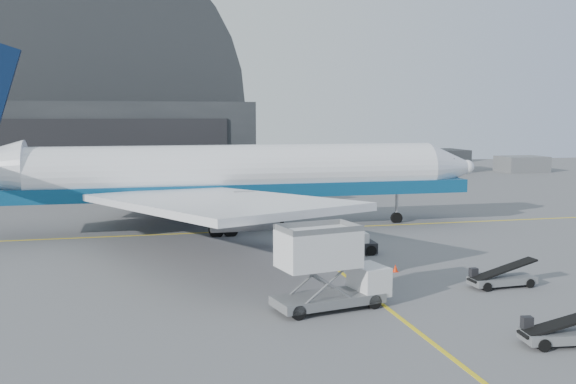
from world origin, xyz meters
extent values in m
plane|color=#565659|center=(0.00, 0.00, 0.00)|extent=(200.00, 200.00, 0.00)
cube|color=yellow|center=(0.00, 20.00, 0.01)|extent=(80.00, 0.25, 0.02)
cube|color=yellow|center=(0.00, -2.00, 0.01)|extent=(0.25, 40.00, 0.02)
cube|color=black|center=(-22.00, 65.00, 6.00)|extent=(50.00, 28.00, 12.00)
cube|color=black|center=(-22.00, 50.90, 5.00)|extent=(42.00, 0.40, 9.50)
cube|color=black|center=(38.00, 72.00, 0.00)|extent=(14.00, 8.00, 4.00)
cube|color=slate|center=(55.00, 68.00, 0.00)|extent=(8.00, 6.00, 2.80)
cylinder|color=white|center=(-3.86, 21.14, 5.20)|extent=(35.98, 4.80, 4.80)
cone|color=white|center=(16.33, 21.14, 5.20)|extent=(4.40, 4.80, 4.80)
sphere|color=white|center=(18.33, 21.14, 5.20)|extent=(1.40, 1.40, 1.40)
cube|color=black|center=(15.14, 21.14, 5.80)|extent=(2.60, 2.20, 0.70)
cube|color=navy|center=(-3.86, 21.14, 3.65)|extent=(41.98, 4.85, 1.20)
cube|color=white|center=(-7.85, 9.15, 4.20)|extent=(18.43, 24.51, 1.46)
cube|color=white|center=(-7.85, 33.14, 4.20)|extent=(18.43, 24.51, 1.46)
cylinder|color=gray|center=(-4.86, 13.15, 2.60)|extent=(5.20, 2.70, 2.70)
cylinder|color=gray|center=(-4.86, 29.14, 2.60)|extent=(5.20, 2.70, 2.70)
cylinder|color=#A5A5AA|center=(11.14, 21.14, 1.40)|extent=(0.28, 0.28, 2.80)
cylinder|color=black|center=(11.14, 21.14, 0.45)|extent=(1.10, 0.35, 1.10)
cylinder|color=black|center=(-5.86, 17.95, 0.55)|extent=(1.30, 0.45, 1.30)
cylinder|color=black|center=(-5.86, 24.34, 0.55)|extent=(1.30, 0.45, 1.30)
cube|color=slate|center=(-3.11, -3.66, 0.53)|extent=(6.18, 3.48, 0.49)
cube|color=silver|center=(-0.64, -3.14, 1.31)|extent=(1.98, 2.51, 1.55)
cube|color=black|center=(0.07, -2.99, 1.55)|extent=(0.46, 1.82, 0.87)
cube|color=silver|center=(-3.68, -3.78, 3.30)|extent=(4.49, 3.21, 1.94)
cylinder|color=black|center=(-0.71, -4.20, 0.39)|extent=(0.82, 0.44, 0.78)
cylinder|color=black|center=(-1.13, -2.20, 0.39)|extent=(0.82, 0.44, 0.78)
cylinder|color=black|center=(-5.09, -5.11, 0.39)|extent=(0.82, 0.44, 0.78)
cylinder|color=black|center=(-5.51, -3.12, 0.39)|extent=(0.82, 0.44, 0.78)
cube|color=black|center=(2.52, 9.08, 0.48)|extent=(3.57, 2.07, 0.78)
cube|color=silver|center=(3.05, 9.05, 1.18)|extent=(1.29, 1.62, 0.78)
cylinder|color=black|center=(3.70, 8.15, 0.35)|extent=(0.80, 0.34, 0.78)
cylinder|color=black|center=(3.78, 9.89, 0.35)|extent=(0.80, 0.34, 0.78)
cylinder|color=black|center=(1.27, 8.26, 0.35)|extent=(0.80, 0.34, 0.78)
cylinder|color=black|center=(1.34, 10.00, 0.35)|extent=(0.80, 0.34, 0.78)
cube|color=slate|center=(5.83, -11.24, 0.43)|extent=(4.34, 1.88, 0.43)
cube|color=black|center=(5.83, -11.24, 1.10)|extent=(4.56, 1.43, 1.22)
cube|color=black|center=(4.17, -10.53, 0.91)|extent=(0.52, 0.43, 0.57)
cylinder|color=black|center=(4.23, -11.74, 0.29)|extent=(0.60, 0.30, 0.57)
cylinder|color=black|center=(4.38, -10.41, 0.29)|extent=(0.60, 0.30, 0.57)
cube|color=slate|center=(8.28, -1.83, 0.41)|extent=(4.09, 1.59, 0.41)
cube|color=black|center=(8.28, -1.83, 1.05)|extent=(4.32, 1.15, 1.17)
cube|color=black|center=(6.61, -1.42, 0.87)|extent=(0.48, 0.39, 0.55)
cylinder|color=black|center=(9.77, -2.39, 0.27)|extent=(0.56, 0.26, 0.55)
cylinder|color=black|center=(9.70, -1.11, 0.27)|extent=(0.56, 0.26, 0.55)
cylinder|color=black|center=(6.86, -2.55, 0.27)|extent=(0.56, 0.26, 0.55)
cylinder|color=black|center=(6.79, -1.27, 0.27)|extent=(0.56, 0.26, 0.55)
cube|color=red|center=(3.51, 3.08, 0.01)|extent=(0.35, 0.35, 0.03)
cone|color=red|center=(3.51, 3.08, 0.25)|extent=(0.35, 0.35, 0.51)
camera|label=1|loc=(-12.66, -35.29, 10.20)|focal=40.00mm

